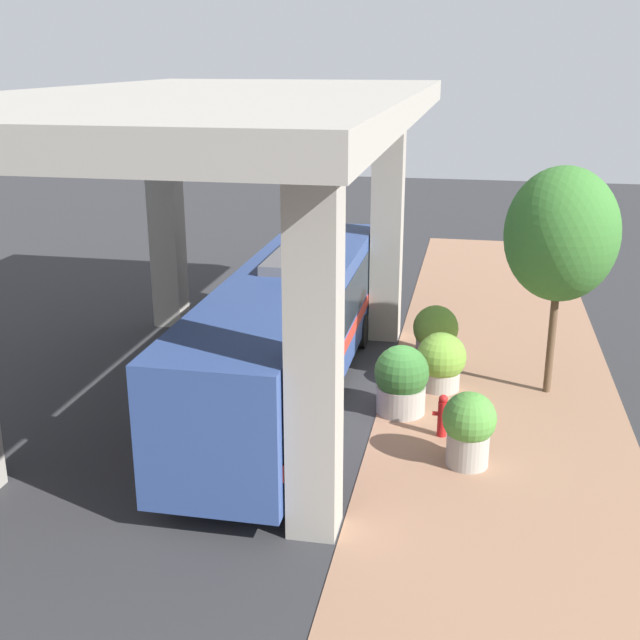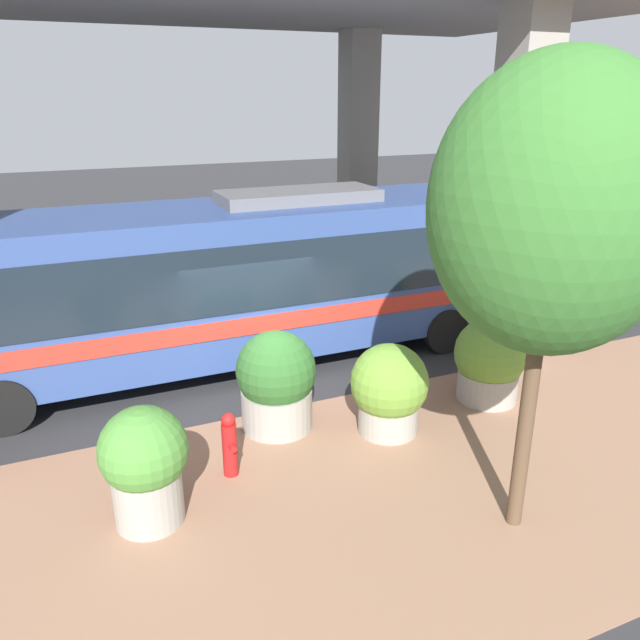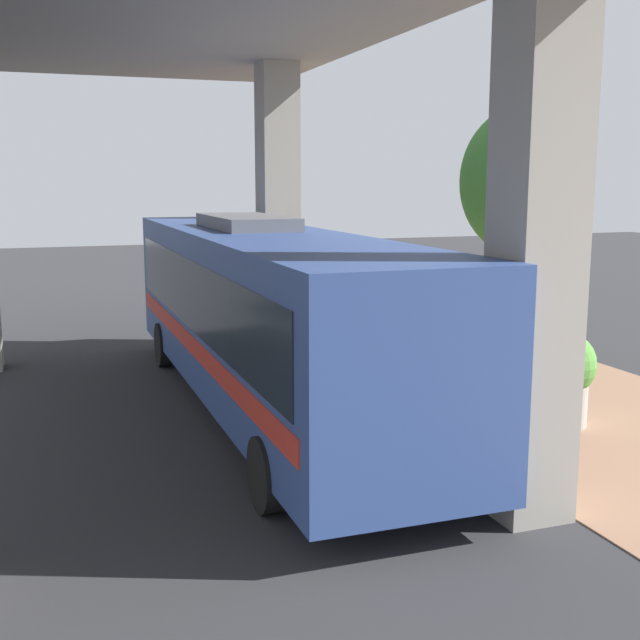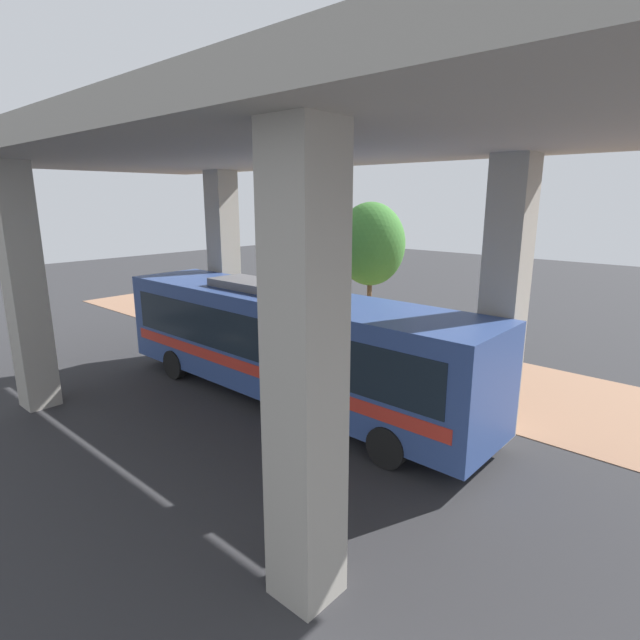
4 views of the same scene
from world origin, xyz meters
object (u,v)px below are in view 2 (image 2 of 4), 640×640
object	(u,v)px
planter_extra	(490,361)
planter_middle	(276,382)
street_tree_near	(554,209)
fire_hydrant	(230,444)
planter_front	(145,464)
bus	(240,274)
planter_back	(389,389)

from	to	relation	value
planter_extra	planter_middle	bearing A→B (deg)	81.30
planter_middle	street_tree_near	size ratio (longest dim) A/B	0.29
fire_hydrant	planter_front	xyz separation A→B (m)	(-0.60, 1.27, 0.36)
planter_front	fire_hydrant	bearing A→B (deg)	-64.86
bus	fire_hydrant	world-z (taller)	bus
bus	planter_middle	size ratio (longest dim) A/B	7.44
planter_front	planter_middle	bearing A→B (deg)	-55.22
bus	planter_back	distance (m)	4.15
planter_back	street_tree_near	size ratio (longest dim) A/B	0.27
planter_middle	planter_back	distance (m)	1.87
street_tree_near	planter_middle	bearing A→B (deg)	29.08
planter_middle	planter_extra	xyz separation A→B (m)	(-0.60, -3.90, -0.07)
street_tree_near	planter_back	bearing A→B (deg)	7.59
planter_back	bus	bearing A→B (deg)	19.93
planter_front	bus	bearing A→B (deg)	-30.62
planter_middle	bus	bearing A→B (deg)	-5.77
street_tree_near	planter_extra	bearing A→B (deg)	-31.92
bus	street_tree_near	xyz separation A→B (m)	(-6.50, -1.73, 2.26)
planter_extra	bus	bearing A→B (deg)	46.15
planter_back	planter_middle	bearing A→B (deg)	61.96
planter_front	planter_back	distance (m)	4.12
bus	planter_middle	world-z (taller)	bus
planter_front	street_tree_near	xyz separation A→B (m)	(-1.96, -4.41, 3.29)
fire_hydrant	planter_back	bearing A→B (deg)	-86.16
fire_hydrant	planter_extra	size ratio (longest dim) A/B	0.65
fire_hydrant	planter_front	world-z (taller)	planter_front
planter_front	planter_extra	distance (m)	6.39
bus	street_tree_near	size ratio (longest dim) A/B	2.19
bus	planter_front	world-z (taller)	bus
bus	planter_extra	size ratio (longest dim) A/B	8.12
street_tree_near	fire_hydrant	bearing A→B (deg)	50.77
bus	fire_hydrant	distance (m)	4.41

